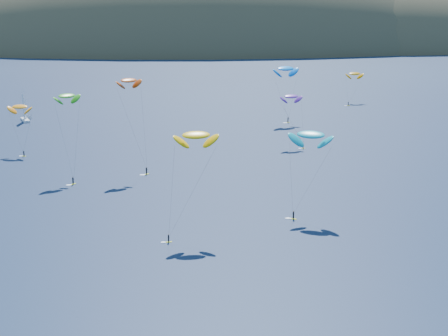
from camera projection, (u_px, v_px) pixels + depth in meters
island at (226, 55)px, 617.44m from camera, size 730.00×300.00×210.00m
sailboat at (25, 119)px, 245.09m from camera, size 10.30×9.69×12.31m
kitesurfer_1 at (20, 107)px, 195.04m from camera, size 8.36×9.54×16.53m
kitesurfer_2 at (196, 135)px, 129.42m from camera, size 11.30×11.14×22.81m
kitesurfer_3 at (67, 96)px, 169.41m from camera, size 8.00×15.54×23.81m
kitesurfer_4 at (286, 69)px, 241.40m from camera, size 12.02×9.88×23.49m
kitesurfer_5 at (311, 135)px, 140.31m from camera, size 10.74×10.34×20.71m
kitesurfer_6 at (291, 96)px, 204.96m from camera, size 7.80×9.88×17.93m
kitesurfer_9 at (129, 81)px, 172.47m from camera, size 9.27×10.33×27.48m
kitesurfer_11 at (355, 74)px, 286.55m from camera, size 10.20×13.79×15.12m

